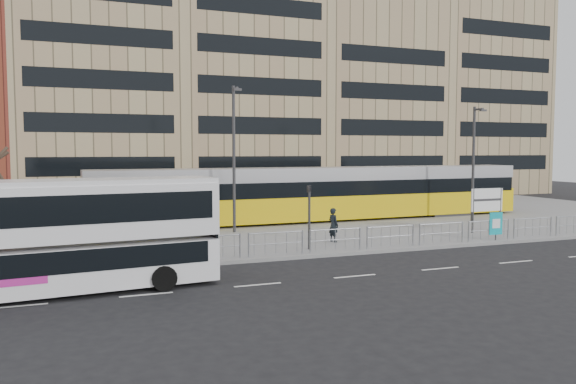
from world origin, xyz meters
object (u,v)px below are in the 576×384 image
object	(u,v)px
traffic_light_west	(309,209)
station_sign	(487,202)
double_decker_bus	(73,232)
lamp_post_east	(474,159)
ad_panel	(496,224)
pedestrian	(333,225)
tram	(323,194)
lamp_post_west	(234,153)

from	to	relation	value
traffic_light_west	station_sign	bearing A→B (deg)	-12.14
double_decker_bus	lamp_post_east	distance (m)	27.30
ad_panel	traffic_light_west	bearing A→B (deg)	176.49
double_decker_bus	pedestrian	bearing A→B (deg)	19.37
traffic_light_west	lamp_post_east	distance (m)	15.90
tram	station_sign	size ratio (longest dim) A/B	12.04
station_sign	tram	bearing A→B (deg)	127.84
lamp_post_east	double_decker_bus	bearing A→B (deg)	-157.80
tram	ad_panel	distance (m)	12.15
tram	ad_panel	bearing A→B (deg)	-66.32
traffic_light_west	ad_panel	bearing A→B (deg)	-25.41
double_decker_bus	station_sign	distance (m)	23.38
station_sign	lamp_post_west	bearing A→B (deg)	158.40
double_decker_bus	lamp_post_west	bearing A→B (deg)	46.21
pedestrian	double_decker_bus	bearing A→B (deg)	98.50
pedestrian	lamp_post_west	size ratio (longest dim) A/B	0.21
ad_panel	pedestrian	xyz separation A→B (m)	(-8.34, 2.57, 0.02)
double_decker_bus	ad_panel	distance (m)	21.30
ad_panel	traffic_light_west	size ratio (longest dim) A/B	0.48
lamp_post_west	lamp_post_east	distance (m)	16.45
tram	station_sign	distance (m)	10.73
ad_panel	traffic_light_west	distance (m)	10.48
ad_panel	pedestrian	size ratio (longest dim) A/B	0.84
ad_panel	pedestrian	world-z (taller)	pedestrian
lamp_post_west	lamp_post_east	xyz separation A→B (m)	(16.43, -0.74, -0.41)
pedestrian	lamp_post_west	distance (m)	7.50
lamp_post_west	station_sign	bearing A→B (deg)	-20.29
pedestrian	lamp_post_east	bearing A→B (deg)	-86.57
lamp_post_west	lamp_post_east	size ratio (longest dim) A/B	1.10
tram	traffic_light_west	bearing A→B (deg)	-119.21
pedestrian	tram	bearing A→B (deg)	-36.91
tram	ad_panel	world-z (taller)	tram
station_sign	pedestrian	distance (m)	9.99
double_decker_bus	station_sign	world-z (taller)	double_decker_bus
station_sign	traffic_light_west	size ratio (longest dim) A/B	0.83
double_decker_bus	traffic_light_west	distance (m)	11.47
tram	traffic_light_west	xyz separation A→B (m)	(-5.21, -9.95, 0.15)
double_decker_bus	lamp_post_east	xyz separation A→B (m)	(25.19, 10.28, 2.24)
station_sign	ad_panel	world-z (taller)	station_sign
pedestrian	traffic_light_west	size ratio (longest dim) A/B	0.57
station_sign	lamp_post_east	world-z (taller)	lamp_post_east
ad_panel	lamp_post_west	world-z (taller)	lamp_post_west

